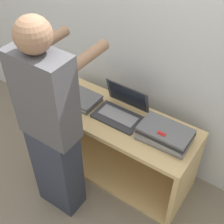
{
  "coord_description": "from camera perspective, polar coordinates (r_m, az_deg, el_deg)",
  "views": [
    {
      "loc": [
        0.97,
        -1.24,
        2.3
      ],
      "look_at": [
        0.0,
        0.18,
        0.76
      ],
      "focal_mm": 50.0,
      "sensor_mm": 36.0,
      "label": 1
    }
  ],
  "objects": [
    {
      "name": "laptop_stack_right",
      "position": [
        2.27,
        9.61,
        -4.08
      ],
      "size": [
        0.39,
        0.24,
        0.1
      ],
      "color": "slate",
      "rests_on": "cart"
    },
    {
      "name": "cart",
      "position": [
        2.7,
        1.67,
        -5.33
      ],
      "size": [
        1.3,
        0.5,
        0.64
      ],
      "color": "tan",
      "rests_on": "ground_plane"
    },
    {
      "name": "wall_back",
      "position": [
        2.36,
        6.1,
        13.84
      ],
      "size": [
        8.0,
        0.05,
        2.4
      ],
      "color": "silver",
      "rests_on": "ground_plane"
    },
    {
      "name": "ground_plane",
      "position": [
        2.79,
        -2.1,
        -13.74
      ],
      "size": [
        12.0,
        12.0,
        0.0
      ],
      "primitive_type": "plane",
      "color": "#756B5B"
    },
    {
      "name": "laptop_open",
      "position": [
        2.43,
        1.63,
        0.35
      ],
      "size": [
        0.37,
        0.29,
        0.24
      ],
      "color": "#333338",
      "rests_on": "cart"
    },
    {
      "name": "laptop_stack_left",
      "position": [
        2.6,
        -6.44,
        2.78
      ],
      "size": [
        0.39,
        0.24,
        0.06
      ],
      "color": "slate",
      "rests_on": "cart"
    },
    {
      "name": "inventory_tag",
      "position": [
        2.19,
        9.04,
        -3.93
      ],
      "size": [
        0.06,
        0.02,
        0.01
      ],
      "color": "red",
      "rests_on": "laptop_stack_right"
    },
    {
      "name": "person",
      "position": [
        2.14,
        -11.02,
        -3.11
      ],
      "size": [
        0.4,
        0.53,
        1.63
      ],
      "color": "#2D3342",
      "rests_on": "ground_plane"
    }
  ]
}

